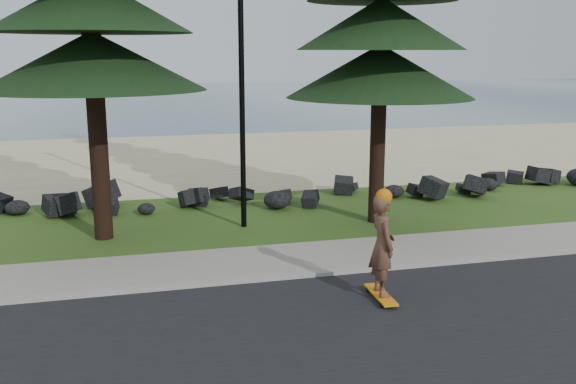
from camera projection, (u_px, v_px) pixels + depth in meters
name	position (u px, v px, depth m)	size (l,w,h in m)	color
ground	(272.00, 265.00, 13.66)	(160.00, 160.00, 0.00)	#34541A
road	(340.00, 362.00, 9.41)	(160.00, 7.00, 0.02)	black
kerb	(282.00, 277.00, 12.80)	(160.00, 0.20, 0.10)	#A29B92
sidewalk	(269.00, 261.00, 13.84)	(160.00, 2.00, 0.08)	gray
beach_sand	(195.00, 158.00, 27.37)	(160.00, 15.00, 0.01)	tan
ocean	(153.00, 98.00, 61.89)	(160.00, 58.00, 0.01)	#3A596F
seawall_boulders	(229.00, 205.00, 18.96)	(60.00, 2.40, 1.10)	black
lamp_post	(241.00, 65.00, 15.80)	(0.25, 0.14, 8.14)	black
skateboarder	(382.00, 246.00, 11.53)	(0.47, 1.12, 2.07)	orange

